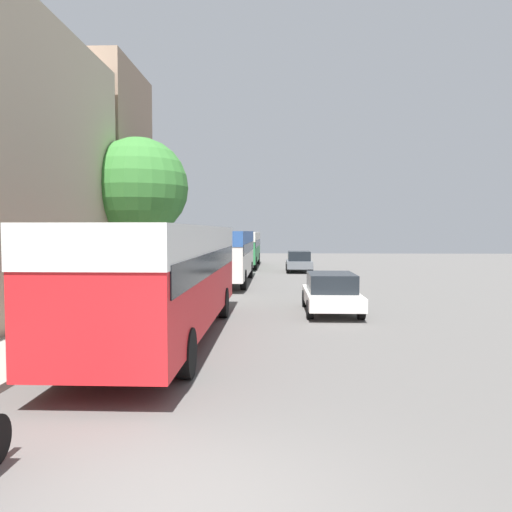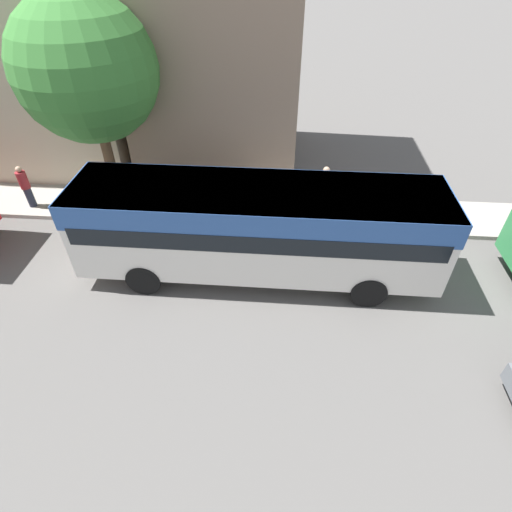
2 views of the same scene
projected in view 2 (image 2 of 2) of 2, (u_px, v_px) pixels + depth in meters
name	position (u px, v px, depth m)	size (l,w,h in m)	color
building_midblock	(2.00, 36.00, 15.39)	(5.79, 9.79, 9.83)	#BCAD93
building_far_terrace	(218.00, 17.00, 14.71)	(6.48, 6.18, 11.21)	gray
bus_following	(257.00, 221.00, 11.15)	(2.52, 10.25, 2.90)	silver
pedestrian_near_curb	(324.00, 189.00, 14.06)	(0.33, 0.33, 1.79)	#232838
pedestrian_walking_away	(26.00, 186.00, 14.42)	(0.34, 0.34, 1.61)	#232838
street_tree	(86.00, 70.00, 12.18)	(4.40, 4.40, 6.90)	brown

